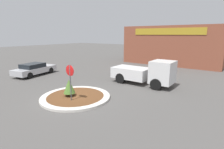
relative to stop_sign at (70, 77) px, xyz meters
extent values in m
plane|color=#514F4C|center=(-0.39, 0.74, -1.76)|extent=(120.00, 120.00, 0.00)
cylinder|color=beige|center=(-0.39, 0.74, -1.69)|extent=(4.89, 4.89, 0.15)
cylinder|color=brown|center=(-0.39, 0.74, -1.69)|extent=(4.01, 4.01, 0.15)
cylinder|color=#4C4C51|center=(0.00, 0.00, -0.49)|extent=(0.07, 0.07, 2.54)
cylinder|color=#B71414|center=(0.00, 0.00, 0.40)|extent=(0.72, 0.03, 0.72)
cylinder|color=brown|center=(-0.74, 0.49, -1.50)|extent=(0.08, 0.08, 0.21)
cone|color=#4C752D|center=(-0.74, 0.49, -0.90)|extent=(0.81, 0.81, 1.00)
cube|color=silver|center=(3.70, 6.74, -0.41)|extent=(1.79, 1.95, 1.86)
cube|color=silver|center=(0.69, 6.76, -0.85)|extent=(3.35, 2.06, 0.99)
cube|color=black|center=(4.33, 6.74, -0.09)|extent=(0.05, 1.73, 0.65)
cylinder|color=black|center=(3.54, 7.68, -1.30)|extent=(0.94, 0.23, 0.94)
cylinder|color=black|center=(3.53, 5.80, -1.30)|extent=(0.94, 0.23, 0.94)
cylinder|color=black|center=(0.09, 7.70, -1.30)|extent=(0.94, 0.23, 0.94)
cylinder|color=black|center=(0.08, 5.82, -1.30)|extent=(0.94, 0.23, 0.94)
cube|color=brown|center=(0.38, 20.02, 1.05)|extent=(13.87, 6.00, 5.63)
cube|color=#B28E23|center=(0.38, 16.99, 3.06)|extent=(9.71, 0.08, 0.90)
cube|color=#B7B7BC|center=(-9.48, 3.12, -1.19)|extent=(2.72, 4.98, 0.59)
cube|color=black|center=(-9.44, 2.89, -0.67)|extent=(2.05, 2.53, 0.46)
cylinder|color=black|center=(-10.60, 4.40, -1.43)|extent=(0.33, 0.69, 0.66)
cylinder|color=black|center=(-8.89, 4.72, -1.43)|extent=(0.33, 0.69, 0.66)
cylinder|color=black|center=(-10.07, 1.52, -1.43)|extent=(0.33, 0.69, 0.66)
cylinder|color=black|center=(-8.36, 1.84, -1.43)|extent=(0.33, 0.69, 0.66)
camera|label=1|loc=(8.59, -7.30, 2.66)|focal=28.00mm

